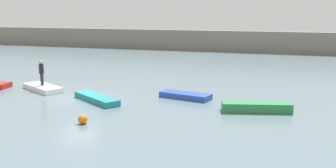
% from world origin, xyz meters
% --- Properties ---
extents(ground_plane, '(120.00, 120.00, 0.00)m').
position_xyz_m(ground_plane, '(0.00, 0.00, 0.00)').
color(ground_plane, slate).
extents(embankment_wall, '(80.00, 1.20, 2.72)m').
position_xyz_m(embankment_wall, '(0.00, 29.82, 1.36)').
color(embankment_wall, gray).
rests_on(embankment_wall, ground_plane).
extents(rowboat_white, '(3.69, 2.79, 0.35)m').
position_xyz_m(rowboat_white, '(-3.49, 1.27, 0.18)').
color(rowboat_white, white).
rests_on(rowboat_white, ground_plane).
extents(rowboat_teal, '(3.81, 2.91, 0.35)m').
position_xyz_m(rowboat_teal, '(1.56, -0.43, 0.18)').
color(rowboat_teal, teal).
rests_on(rowboat_teal, ground_plane).
extents(rowboat_blue, '(3.37, 1.76, 0.35)m').
position_xyz_m(rowboat_blue, '(6.44, 2.02, 0.18)').
color(rowboat_blue, '#2B4CAD').
rests_on(rowboat_blue, ground_plane).
extents(rowboat_green, '(3.82, 1.85, 0.51)m').
position_xyz_m(rowboat_green, '(10.95, 0.13, 0.26)').
color(rowboat_green, '#2D7F47').
rests_on(rowboat_green, ground_plane).
extents(person_dark_shirt, '(0.32, 0.32, 1.73)m').
position_xyz_m(person_dark_shirt, '(-3.49, 1.27, 1.32)').
color(person_dark_shirt, '#232838').
rests_on(person_dark_shirt, rowboat_white).
extents(mooring_buoy, '(0.46, 0.46, 0.46)m').
position_xyz_m(mooring_buoy, '(3.15, -4.73, 0.23)').
color(mooring_buoy, orange).
rests_on(mooring_buoy, ground_plane).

